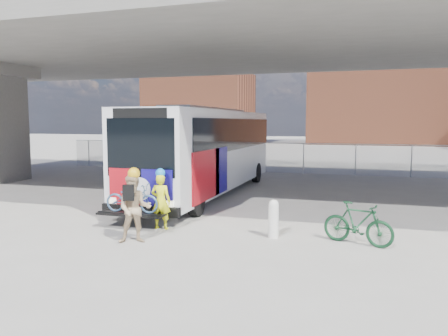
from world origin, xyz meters
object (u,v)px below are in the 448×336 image
at_px(bollard, 274,217).
at_px(cyclist_tan, 134,207).
at_px(bus, 208,145).
at_px(bike_parked, 358,224).
at_px(cyclist_hivis, 161,200).

xyz_separation_m(bollard, cyclist_tan, (-3.31, -1.54, 0.37)).
height_order(bus, bike_parked, bus).
relative_size(bus, cyclist_hivis, 7.27).
height_order(cyclist_hivis, bike_parked, cyclist_hivis).
relative_size(bus, bollard, 12.43).
relative_size(cyclist_hivis, bike_parked, 0.98).
relative_size(bus, bike_parked, 7.13).
relative_size(cyclist_tan, bike_parked, 1.08).
xyz_separation_m(cyclist_hivis, bike_parked, (5.47, 0.00, -0.31)).
bearing_deg(cyclist_tan, bike_parked, -9.17).
distance_m(cyclist_tan, bike_parked, 5.69).
bearing_deg(bike_parked, cyclist_hivis, 108.86).
xyz_separation_m(cyclist_hivis, cyclist_tan, (-0.00, -1.54, 0.07)).
bearing_deg(bollard, bike_parked, 0.00).
height_order(cyclist_hivis, cyclist_tan, cyclist_tan).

